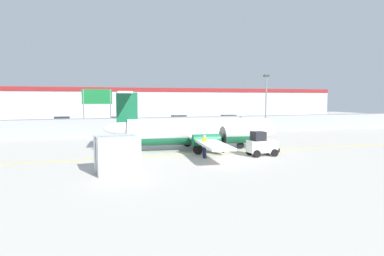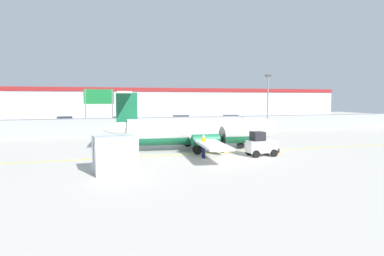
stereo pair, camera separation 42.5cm
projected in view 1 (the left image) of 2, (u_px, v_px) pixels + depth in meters
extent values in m
plane|color=#BCB7AD|center=(222.00, 157.00, 25.48)|extent=(140.00, 140.00, 0.00)
cube|color=yellow|center=(213.00, 153.00, 27.37)|extent=(84.00, 0.20, 0.01)
cube|color=gray|center=(166.00, 126.00, 42.45)|extent=(98.00, 0.04, 2.00)
cylinder|color=slate|center=(166.00, 117.00, 42.36)|extent=(98.00, 0.10, 0.10)
cube|color=#38383A|center=(149.00, 126.00, 53.44)|extent=(98.00, 17.00, 0.12)
cube|color=#A8B2BC|center=(132.00, 104.00, 70.70)|extent=(91.00, 8.00, 6.50)
cube|color=maroon|center=(134.00, 90.00, 66.66)|extent=(91.00, 0.20, 0.80)
cylinder|color=white|center=(196.00, 130.00, 28.95)|extent=(11.52, 3.12, 1.90)
ellipsoid|color=white|center=(262.00, 128.00, 30.15)|extent=(2.81, 2.08, 1.80)
ellipsoid|color=white|center=(124.00, 128.00, 27.72)|extent=(3.31, 1.39, 1.05)
cylinder|color=#145938|center=(196.00, 136.00, 28.99)|extent=(10.32, 2.58, 1.48)
cube|color=white|center=(197.00, 136.00, 29.02)|extent=(3.32, 16.08, 0.18)
cylinder|color=#145938|center=(193.00, 133.00, 31.59)|extent=(2.28, 1.13, 0.90)
cone|color=black|center=(205.00, 133.00, 31.82)|extent=(0.49, 0.49, 0.44)
cylinder|color=#262626|center=(206.00, 133.00, 31.86)|extent=(0.27, 2.09, 2.10)
cylinder|color=#145938|center=(207.00, 140.00, 26.52)|extent=(2.28, 1.13, 0.90)
cone|color=black|center=(221.00, 139.00, 26.75)|extent=(0.49, 0.49, 0.44)
cylinder|color=#262626|center=(223.00, 139.00, 26.78)|extent=(0.27, 2.09, 2.10)
cube|color=#145938|center=(127.00, 112.00, 27.66)|extent=(1.71, 0.36, 3.10)
cube|color=white|center=(125.00, 93.00, 27.50)|extent=(1.61, 4.89, 0.14)
cylinder|color=#59595B|center=(240.00, 140.00, 29.84)|extent=(0.15, 0.15, 0.97)
cylinder|color=black|center=(240.00, 145.00, 29.88)|extent=(0.62, 0.28, 0.60)
cylinder|color=#59595B|center=(187.00, 138.00, 31.12)|extent=(0.15, 0.15, 0.90)
cylinder|color=black|center=(187.00, 142.00, 31.16)|extent=(0.78, 0.30, 0.76)
cylinder|color=#59595B|center=(198.00, 144.00, 26.81)|extent=(0.15, 0.15, 0.90)
cylinder|color=black|center=(198.00, 149.00, 26.85)|extent=(0.78, 0.30, 0.76)
cube|color=silver|center=(262.00, 146.00, 26.13)|extent=(2.20, 1.10, 0.90)
cube|color=black|center=(258.00, 136.00, 25.95)|extent=(0.90, 1.00, 0.70)
cube|color=black|center=(275.00, 149.00, 26.51)|extent=(0.16, 1.10, 0.30)
cylinder|color=black|center=(267.00, 151.00, 26.97)|extent=(0.56, 0.18, 0.56)
cylinder|color=black|center=(275.00, 153.00, 25.83)|extent=(0.56, 0.18, 0.56)
cylinder|color=black|center=(249.00, 151.00, 26.51)|extent=(0.56, 0.18, 0.56)
cylinder|color=black|center=(257.00, 154.00, 25.37)|extent=(0.56, 0.18, 0.56)
cylinder|color=#191E4C|center=(205.00, 153.00, 25.00)|extent=(0.18, 0.18, 0.85)
cylinder|color=#191E4C|center=(204.00, 152.00, 25.18)|extent=(0.18, 0.18, 0.85)
cylinder|color=yellow|center=(204.00, 143.00, 25.03)|extent=(0.38, 0.38, 0.60)
cylinder|color=yellow|center=(206.00, 143.00, 24.82)|extent=(0.11, 0.11, 0.55)
cylinder|color=yellow|center=(203.00, 142.00, 25.22)|extent=(0.11, 0.11, 0.55)
sphere|color=tan|center=(204.00, 137.00, 24.99)|extent=(0.22, 0.22, 0.22)
cube|color=silver|center=(117.00, 155.00, 20.04)|extent=(2.57, 2.21, 2.20)
cube|color=#333338|center=(117.00, 155.00, 20.04)|extent=(2.44, 0.31, 2.20)
cube|color=orange|center=(249.00, 147.00, 30.85)|extent=(0.36, 0.36, 0.04)
cone|color=orange|center=(249.00, 143.00, 30.82)|extent=(0.28, 0.28, 0.60)
cylinder|color=white|center=(249.00, 142.00, 30.82)|extent=(0.17, 0.17, 0.08)
cube|color=orange|center=(261.00, 153.00, 27.36)|extent=(0.36, 0.36, 0.04)
cone|color=orange|center=(261.00, 149.00, 27.33)|extent=(0.28, 0.28, 0.60)
cylinder|color=white|center=(261.00, 148.00, 27.33)|extent=(0.17, 0.17, 0.08)
cube|color=orange|center=(278.00, 152.00, 27.69)|extent=(0.36, 0.36, 0.04)
cone|color=orange|center=(278.00, 148.00, 27.66)|extent=(0.28, 0.28, 0.60)
cylinder|color=white|center=(278.00, 147.00, 27.66)|extent=(0.17, 0.17, 0.08)
cube|color=slate|center=(63.00, 123.00, 51.32)|extent=(4.28, 1.90, 0.80)
cube|color=#262D38|center=(62.00, 118.00, 51.21)|extent=(2.27, 1.66, 0.56)
cylinder|color=black|center=(73.00, 124.00, 52.68)|extent=(0.61, 0.23, 0.60)
cylinder|color=black|center=(73.00, 125.00, 51.00)|extent=(0.61, 0.23, 0.60)
cylinder|color=black|center=(53.00, 125.00, 51.70)|extent=(0.61, 0.23, 0.60)
cylinder|color=black|center=(53.00, 126.00, 50.02)|extent=(0.61, 0.23, 0.60)
cube|color=slate|center=(117.00, 123.00, 51.21)|extent=(4.28, 1.92, 0.80)
cube|color=#262D38|center=(118.00, 118.00, 51.19)|extent=(2.28, 1.67, 0.56)
cylinder|color=black|center=(108.00, 126.00, 50.02)|extent=(0.61, 0.23, 0.60)
cylinder|color=black|center=(107.00, 125.00, 51.75)|extent=(0.61, 0.23, 0.60)
cylinder|color=black|center=(127.00, 125.00, 50.73)|extent=(0.61, 0.23, 0.60)
cylinder|color=black|center=(126.00, 124.00, 52.47)|extent=(0.61, 0.23, 0.60)
cube|color=#B28C19|center=(178.00, 121.00, 55.15)|extent=(4.30, 1.98, 0.80)
cube|color=#262D38|center=(179.00, 117.00, 55.14)|extent=(2.30, 1.70, 0.56)
cylinder|color=black|center=(172.00, 124.00, 53.83)|extent=(0.61, 0.24, 0.60)
cylinder|color=black|center=(168.00, 123.00, 55.49)|extent=(0.61, 0.24, 0.60)
cylinder|color=black|center=(188.00, 123.00, 54.86)|extent=(0.61, 0.24, 0.60)
cylinder|color=black|center=(184.00, 122.00, 56.52)|extent=(0.61, 0.24, 0.60)
cube|color=slate|center=(229.00, 120.00, 56.66)|extent=(4.25, 1.82, 0.80)
cube|color=#262D38|center=(229.00, 116.00, 56.56)|extent=(2.25, 1.62, 0.56)
cylinder|color=black|center=(235.00, 122.00, 57.94)|extent=(0.61, 0.22, 0.60)
cylinder|color=black|center=(239.00, 123.00, 56.22)|extent=(0.61, 0.22, 0.60)
cylinder|color=black|center=(219.00, 122.00, 57.16)|extent=(0.61, 0.22, 0.60)
cylinder|color=black|center=(223.00, 123.00, 55.44)|extent=(0.61, 0.22, 0.60)
cylinder|color=slate|center=(266.00, 106.00, 42.05)|extent=(0.16, 0.16, 7.00)
cube|color=#333333|center=(267.00, 76.00, 41.73)|extent=(0.70, 0.30, 0.24)
cylinder|color=slate|center=(84.00, 112.00, 41.53)|extent=(0.14, 0.14, 5.50)
cylinder|color=slate|center=(111.00, 112.00, 42.51)|extent=(0.14, 0.14, 5.50)
cube|color=#14662D|center=(97.00, 97.00, 41.86)|extent=(3.60, 0.10, 1.80)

